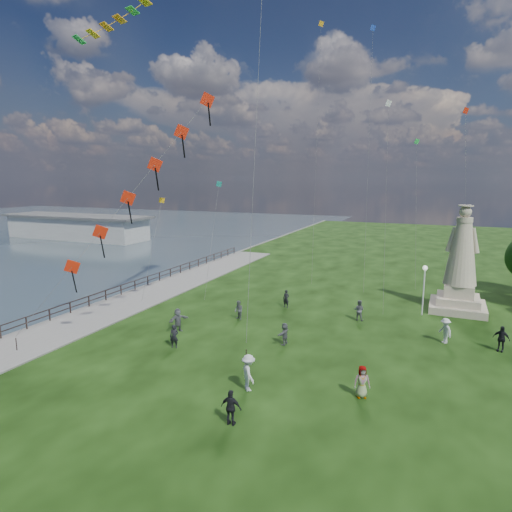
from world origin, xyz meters
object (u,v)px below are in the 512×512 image
at_px(lamppost, 424,280).
at_px(person_5, 178,320).
at_px(person_9, 501,339).
at_px(person_4, 362,382).
at_px(person_11, 285,334).
at_px(person_0, 174,336).
at_px(person_2, 248,373).
at_px(pier_pavilion, 77,227).
at_px(person_1, 239,310).
at_px(person_8, 445,331).
at_px(person_7, 359,310).
at_px(statue, 460,272).
at_px(person_3, 231,408).
at_px(person_6, 286,299).

bearing_deg(lamppost, person_5, -145.60).
bearing_deg(person_9, person_4, -106.07).
bearing_deg(person_5, lamppost, -32.28).
xyz_separation_m(person_4, person_11, (-5.80, 5.03, -0.09)).
relative_size(person_0, person_9, 0.91).
bearing_deg(person_2, pier_pavilion, 9.68).
relative_size(person_1, person_8, 0.88).
bearing_deg(person_8, person_1, -123.72).
height_order(lamppost, person_4, lamppost).
distance_m(person_0, person_8, 17.74).
bearing_deg(pier_pavilion, lamppost, -22.21).
relative_size(person_7, person_11, 1.11).
bearing_deg(statue, person_7, -139.86).
distance_m(person_1, person_4, 13.57).
bearing_deg(person_3, person_7, -101.30).
bearing_deg(lamppost, person_3, -109.86).
distance_m(pier_pavilion, statue, 68.19).
xyz_separation_m(pier_pavilion, person_0, (47.23, -38.56, -1.09)).
height_order(person_2, person_11, person_2).
distance_m(person_4, person_11, 7.68).
bearing_deg(person_4, person_5, 139.38).
bearing_deg(person_6, person_5, -113.35).
xyz_separation_m(person_1, person_6, (2.31, 4.45, 0.00)).
relative_size(pier_pavilion, person_2, 15.77).
bearing_deg(person_7, lamppost, -138.02).
distance_m(person_3, person_8, 16.59).
relative_size(pier_pavilion, person_5, 17.56).
xyz_separation_m(pier_pavilion, person_6, (50.99, -27.47, -1.09)).
xyz_separation_m(statue, person_0, (-17.04, -15.82, -2.52)).
distance_m(person_5, person_6, 9.96).
bearing_deg(person_0, pier_pavilion, 119.56).
height_order(person_4, person_8, person_8).
xyz_separation_m(person_3, person_9, (11.98, 13.95, 0.02)).
height_order(person_1, person_4, person_4).
relative_size(person_4, person_7, 1.02).
relative_size(person_3, person_9, 0.98).
distance_m(pier_pavilion, lamppost, 66.59).
bearing_deg(person_11, person_6, -155.51).
relative_size(pier_pavilion, person_8, 17.73).
height_order(person_5, person_9, person_5).
bearing_deg(lamppost, person_1, -152.46).
relative_size(lamppost, person_8, 2.37).
bearing_deg(person_0, person_9, 0.13).
bearing_deg(person_7, person_11, 67.19).
distance_m(pier_pavilion, person_0, 60.98).
relative_size(person_1, person_7, 0.93).
bearing_deg(person_4, person_2, 172.67).
xyz_separation_m(person_4, person_6, (-8.38, 12.81, -0.07)).
bearing_deg(person_2, person_7, -56.43).
bearing_deg(person_11, person_7, 157.98).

